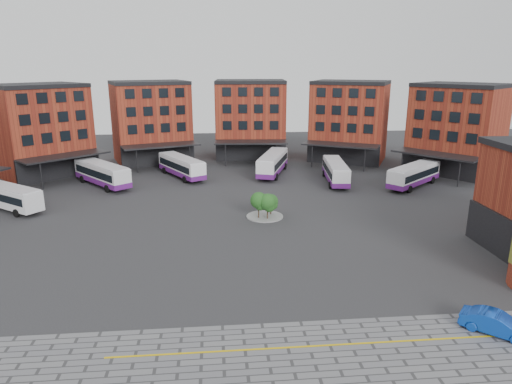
{
  "coord_description": "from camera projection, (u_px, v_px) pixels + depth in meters",
  "views": [
    {
      "loc": [
        -3.81,
        -39.31,
        17.81
      ],
      "look_at": [
        0.66,
        8.92,
        4.0
      ],
      "focal_mm": 32.0,
      "sensor_mm": 36.0,
      "label": 1
    }
  ],
  "objects": [
    {
      "name": "main_building",
      "position": [
        208.0,
        127.0,
        77.08
      ],
      "size": [
        94.14,
        42.48,
        14.6
      ],
      "color": "maroon",
      "rests_on": "ground"
    },
    {
      "name": "bus_b",
      "position": [
        102.0,
        174.0,
        67.77
      ],
      "size": [
        9.96,
        11.11,
        3.43
      ],
      "rotation": [
        0.0,
        0.0,
        0.7
      ],
      "color": "white",
      "rests_on": "ground"
    },
    {
      "name": "bus_d",
      "position": [
        273.0,
        163.0,
        74.8
      ],
      "size": [
        6.65,
        12.58,
        3.47
      ],
      "rotation": [
        0.0,
        0.0,
        -0.33
      ],
      "color": "white",
      "rests_on": "ground"
    },
    {
      "name": "bus_f",
      "position": [
        414.0,
        175.0,
        67.43
      ],
      "size": [
        10.59,
        9.46,
        3.26
      ],
      "rotation": [
        0.0,
        0.0,
        -0.88
      ],
      "color": "white",
      "rests_on": "ground"
    },
    {
      "name": "bus_c",
      "position": [
        181.0,
        166.0,
        72.96
      ],
      "size": [
        8.13,
        11.51,
        3.3
      ],
      "rotation": [
        0.0,
        0.0,
        0.52
      ],
      "color": "white",
      "rests_on": "ground"
    },
    {
      "name": "ground",
      "position": [
        258.0,
        259.0,
        42.86
      ],
      "size": [
        160.0,
        160.0,
        0.0
      ],
      "primitive_type": "plane",
      "color": "#28282B",
      "rests_on": "ground"
    },
    {
      "name": "tree_island",
      "position": [
        266.0,
        203.0,
        53.61
      ],
      "size": [
        4.4,
        4.4,
        3.24
      ],
      "color": "gray",
      "rests_on": "ground"
    },
    {
      "name": "blue_car",
      "position": [
        497.0,
        324.0,
        30.89
      ],
      "size": [
        4.51,
        4.23,
        1.51
      ],
      "primitive_type": "imported",
      "rotation": [
        0.0,
        0.0,
        0.85
      ],
      "color": "#0D3DAE",
      "rests_on": "ground"
    },
    {
      "name": "bus_e",
      "position": [
        336.0,
        171.0,
        69.71
      ],
      "size": [
        3.86,
        11.61,
        3.21
      ],
      "rotation": [
        0.0,
        0.0,
        -0.11
      ],
      "color": "white",
      "rests_on": "ground"
    },
    {
      "name": "bus_a",
      "position": [
        8.0,
        195.0,
        56.72
      ],
      "size": [
        10.25,
        8.62,
        3.1
      ],
      "rotation": [
        0.0,
        0.0,
        0.92
      ],
      "color": "white",
      "rests_on": "ground"
    },
    {
      "name": "yellow_line",
      "position": [
        309.0,
        346.0,
        29.63
      ],
      "size": [
        26.0,
        0.15,
        0.02
      ],
      "primitive_type": "cube",
      "color": "gold",
      "rests_on": "paving_zone"
    }
  ]
}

